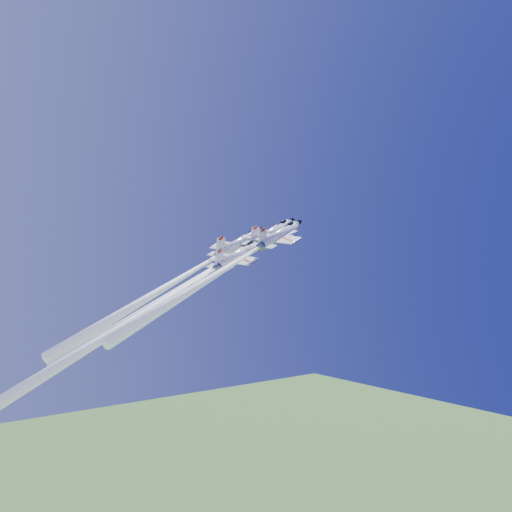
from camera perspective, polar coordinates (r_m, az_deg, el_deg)
jet_lead at (r=107.42m, az=-4.86°, el=-1.65°), size 47.64×19.71×47.06m
jet_left at (r=111.36m, az=-7.26°, el=-2.04°), size 43.77×18.33×40.31m
jet_right at (r=104.03m, az=-2.76°, el=-1.08°), size 40.31×16.85×37.49m
jet_slot at (r=97.96m, az=-9.28°, el=-4.51°), size 45.26×18.66×45.53m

